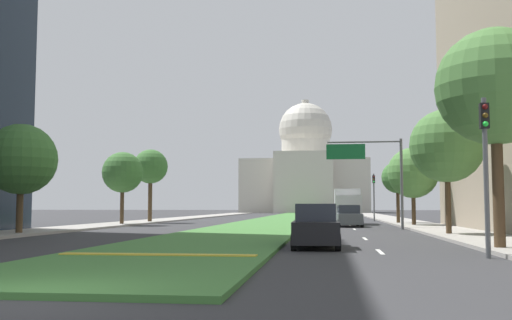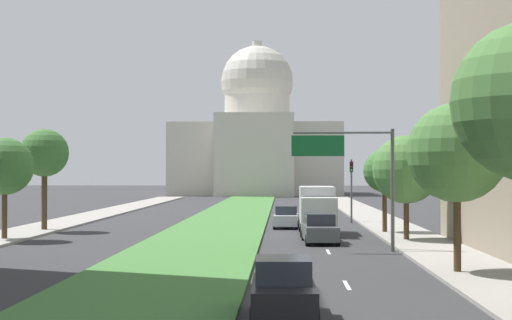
{
  "view_description": "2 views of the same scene",
  "coord_description": "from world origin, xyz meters",
  "views": [
    {
      "loc": [
        5.29,
        -9.92,
        1.68
      ],
      "look_at": [
        -0.09,
        33.96,
        5.16
      ],
      "focal_mm": 40.83,
      "sensor_mm": 36.0,
      "label": 1
    },
    {
      "loc": [
        4.81,
        -8.86,
        4.28
      ],
      "look_at": [
        2.88,
        46.57,
        5.04
      ],
      "focal_mm": 54.87,
      "sensor_mm": 36.0,
      "label": 2
    }
  ],
  "objects": [
    {
      "name": "ground_plane",
      "position": [
        0.0,
        67.57,
        0.0
      ],
      "size": [
        297.29,
        297.29,
        0.0
      ],
      "primitive_type": "plane",
      "color": "#333335"
    },
    {
      "name": "grass_median",
      "position": [
        0.0,
        60.81,
        0.07
      ],
      "size": [
        6.96,
        121.62,
        0.14
      ],
      "primitive_type": "cube",
      "color": "#427A38",
      "rests_on": "ground_plane"
    },
    {
      "name": "lane_dashes_right",
      "position": [
        7.19,
        31.8,
        0.0
      ],
      "size": [
        0.16,
        43.76,
        0.01
      ],
      "color": "silver",
      "rests_on": "ground_plane"
    },
    {
      "name": "sidewalk_left",
      "position": [
        -12.9,
        54.05,
        0.07
      ],
      "size": [
        4.0,
        121.62,
        0.15
      ],
      "primitive_type": "cube",
      "color": "#9E9991",
      "rests_on": "ground_plane"
    },
    {
      "name": "sidewalk_right",
      "position": [
        12.9,
        54.05,
        0.07
      ],
      "size": [
        4.0,
        121.62,
        0.15
      ],
      "primitive_type": "cube",
      "color": "#9E9991",
      "rests_on": "ground_plane"
    },
    {
      "name": "capitol_building",
      "position": [
        0.0,
        134.34,
        9.44
      ],
      "size": [
        30.06,
        29.16,
        28.2
      ],
      "color": "beige",
      "rests_on": "ground_plane"
    },
    {
      "name": "traffic_light_far_right",
      "position": [
        10.4,
        55.29,
        3.31
      ],
      "size": [
        0.28,
        0.35,
        5.2
      ],
      "color": "#515456",
      "rests_on": "ground_plane"
    },
    {
      "name": "overhead_guide_sign",
      "position": [
        8.58,
        32.64,
        4.64
      ],
      "size": [
        5.45,
        0.2,
        6.5
      ],
      "color": "#515456",
      "rests_on": "ground_plane"
    },
    {
      "name": "street_tree_right_mid",
      "position": [
        11.95,
        23.47,
        5.01
      ],
      "size": [
        4.12,
        4.12,
        7.09
      ],
      "color": "#4C3823",
      "rests_on": "ground_plane"
    },
    {
      "name": "street_tree_left_far",
      "position": [
        -12.19,
        38.27,
        4.52
      ],
      "size": [
        3.51,
        3.51,
        6.3
      ],
      "color": "#4C3823",
      "rests_on": "ground_plane"
    },
    {
      "name": "street_tree_right_far",
      "position": [
        12.24,
        38.54,
        4.34
      ],
      "size": [
        4.13,
        4.13,
        6.42
      ],
      "color": "#4C3823",
      "rests_on": "ground_plane"
    },
    {
      "name": "street_tree_left_distant",
      "position": [
        -11.99,
        45.56,
        5.48
      ],
      "size": [
        3.38,
        3.38,
        7.23
      ],
      "color": "#4C3823",
      "rests_on": "ground_plane"
    },
    {
      "name": "street_tree_right_distant",
      "position": [
        11.69,
        44.35,
        4.24
      ],
      "size": [
        2.9,
        2.9,
        5.72
      ],
      "color": "#4C3823",
      "rests_on": "ground_plane"
    },
    {
      "name": "sedan_lead_stopped",
      "position": [
        4.81,
        13.65,
        0.82
      ],
      "size": [
        1.93,
        4.21,
        1.76
      ],
      "color": "black",
      "rests_on": "ground_plane"
    },
    {
      "name": "sedan_midblock",
      "position": [
        6.98,
        37.44,
        0.82
      ],
      "size": [
        2.11,
        4.61,
        1.74
      ],
      "color": "#4C5156",
      "rests_on": "ground_plane"
    },
    {
      "name": "sedan_distant",
      "position": [
        5.04,
        49.61,
        0.77
      ],
      "size": [
        1.97,
        4.24,
        1.64
      ],
      "color": "#BCBCC1",
      "rests_on": "ground_plane"
    },
    {
      "name": "sedan_far_horizon",
      "position": [
        7.27,
        62.39,
        0.8
      ],
      "size": [
        1.87,
        4.37,
        1.7
      ],
      "color": "black",
      "rests_on": "ground_plane"
    },
    {
      "name": "box_truck_delivery",
      "position": [
        7.1,
        43.82,
        1.68
      ],
      "size": [
        2.4,
        6.4,
        3.2
      ],
      "color": "silver",
      "rests_on": "ground_plane"
    }
  ]
}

